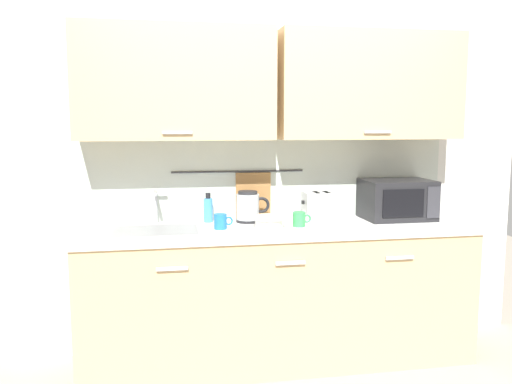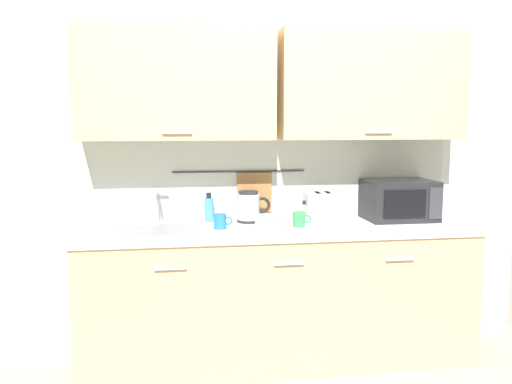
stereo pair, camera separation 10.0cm
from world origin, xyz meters
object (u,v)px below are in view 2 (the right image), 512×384
mug_near_sink (220,221)px  mug_by_kettle (299,219)px  microwave (399,200)px  toaster (322,206)px  dish_soap_bottle (209,209)px  electric_kettle (249,207)px  mixing_bowl (268,221)px

mug_near_sink → mug_by_kettle: size_ratio=1.00×
microwave → mug_near_sink: (-1.23, -0.13, -0.09)m
mug_near_sink → toaster: size_ratio=0.47×
dish_soap_bottle → mug_by_kettle: 0.62m
electric_kettle → microwave: bearing=-3.8°
microwave → dish_soap_bottle: 1.29m
mug_near_sink → mug_by_kettle: same height
electric_kettle → dish_soap_bottle: electric_kettle is taller
electric_kettle → mixing_bowl: bearing=-68.5°
mug_near_sink → toaster: (0.71, 0.20, 0.05)m
electric_kettle → toaster: (0.50, -0.01, -0.01)m
mug_by_kettle → electric_kettle: bearing=144.2°
mixing_bowl → electric_kettle: bearing=111.5°
electric_kettle → mixing_bowl: size_ratio=1.06×
mixing_bowl → toaster: (0.41, 0.22, 0.05)m
microwave → electric_kettle: size_ratio=2.03×
mug_by_kettle → mixing_bowl: bearing=-175.4°
microwave → toaster: (-0.52, 0.06, -0.04)m
microwave → mixing_bowl: bearing=-170.2°
electric_kettle → mixing_bowl: (0.09, -0.23, -0.06)m
electric_kettle → toaster: 0.50m
dish_soap_bottle → microwave: bearing=-4.9°
microwave → electric_kettle: bearing=176.2°
electric_kettle → dish_soap_bottle: (-0.27, 0.04, -0.01)m
mixing_bowl → toaster: size_ratio=0.84×
electric_kettle → dish_soap_bottle: size_ratio=1.16×
mug_near_sink → mixing_bowl: mug_near_sink is taller
mixing_bowl → mug_by_kettle: bearing=4.6°
dish_soap_bottle → toaster: 0.77m
microwave → toaster: 0.53m
mug_near_sink → mixing_bowl: 0.30m
microwave → toaster: bearing=173.2°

